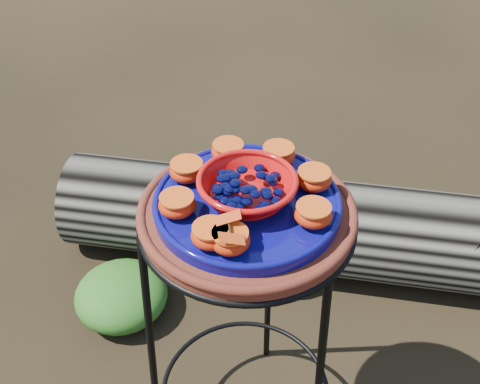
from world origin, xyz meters
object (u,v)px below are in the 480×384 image
(terracotta_saucer, at_px, (247,215))
(cobalt_plate, at_px, (247,204))
(driftwood_log, at_px, (317,226))
(plant_stand, at_px, (246,339))
(red_bowl, at_px, (247,189))

(terracotta_saucer, distance_m, cobalt_plate, 0.03)
(terracotta_saucer, bearing_deg, driftwood_log, 84.56)
(driftwood_log, bearing_deg, cobalt_plate, -95.44)
(plant_stand, relative_size, terracotta_saucer, 1.79)
(red_bowl, distance_m, driftwood_log, 0.88)
(terracotta_saucer, height_order, driftwood_log, terracotta_saucer)
(plant_stand, bearing_deg, red_bowl, 0.00)
(red_bowl, bearing_deg, terracotta_saucer, 0.00)
(cobalt_plate, bearing_deg, plant_stand, 0.00)
(plant_stand, bearing_deg, cobalt_plate, 0.00)
(cobalt_plate, xyz_separation_m, driftwood_log, (0.06, 0.62, -0.59))
(cobalt_plate, bearing_deg, terracotta_saucer, 0.00)
(plant_stand, xyz_separation_m, terracotta_saucer, (0.00, 0.00, 0.37))
(cobalt_plate, distance_m, red_bowl, 0.03)
(cobalt_plate, xyz_separation_m, red_bowl, (0.00, 0.00, 0.03))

